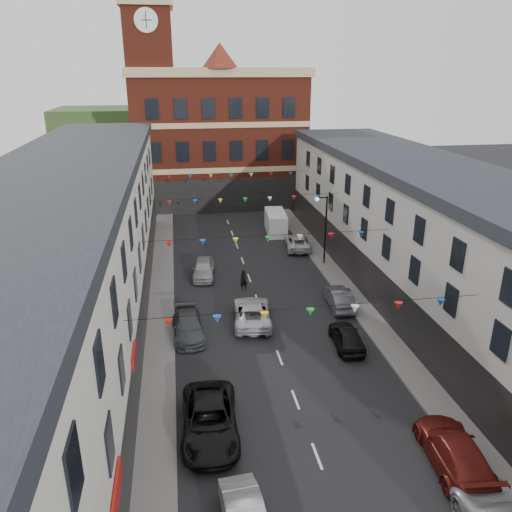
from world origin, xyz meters
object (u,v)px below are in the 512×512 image
car_left_e (203,269)px  car_right_c (455,452)px  car_right_e (339,298)px  car_right_f (298,242)px  moving_car (252,312)px  street_lamp (323,221)px  car_left_d (188,326)px  white_van (276,222)px  pedestrian (244,280)px  car_left_c (210,420)px  car_right_d (347,336)px

car_left_e → car_right_c: car_right_c is taller
car_right_c → car_right_e: 15.38m
car_right_f → moving_car: (-6.41, -13.68, 0.06)m
street_lamp → car_left_d: bearing=-138.0°
car_right_e → car_right_c: bearing=93.6°
car_right_e → white_van: 17.67m
car_left_d → car_right_f: car_left_d is taller
street_lamp → pedestrian: bearing=-150.3°
car_left_c → pedestrian: 16.10m
car_right_d → moving_car: moving_car is taller
street_lamp → car_right_e: street_lamp is taller
moving_car → pedestrian: (0.18, 5.22, 0.08)m
moving_car → car_left_e: bearing=-65.8°
pedestrian → moving_car: bearing=-97.5°
moving_car → car_right_e: bearing=-162.4°
street_lamp → car_left_d: size_ratio=1.30×
street_lamp → car_right_f: bearing=103.7°
street_lamp → car_left_d: 16.06m
car_left_e → white_van: 13.39m
car_right_c → car_right_d: 10.18m
car_left_d → street_lamp: bearing=39.9°
car_right_c → car_right_f: bearing=-83.7°
car_left_e → car_right_d: size_ratio=1.07×
car_right_c → car_right_e: bearing=-83.7°
car_left_e → moving_car: moving_car is taller
car_right_e → car_right_d: bearing=80.3°
car_right_e → pedestrian: bearing=-28.6°
car_left_e → car_right_d: car_left_e is taller
car_left_e → car_right_e: (9.10, -6.96, -0.03)m
moving_car → car_right_c: bearing=120.6°
pedestrian → car_right_c: bearing=-77.6°
car_left_c → car_right_e: (9.97, 11.74, -0.08)m
street_lamp → car_left_e: bearing=-173.7°
car_right_f → white_van: 5.38m
street_lamp → car_right_c: street_lamp is taller
car_right_c → car_right_d: (-1.24, 10.11, -0.09)m
car_left_e → car_right_f: car_left_e is taller
white_van → pedestrian: (-5.20, -13.72, -0.28)m
street_lamp → moving_car: 12.41m
white_van → street_lamp: bearing=-73.2°
car_right_c → car_left_e: bearing=-61.6°
car_left_e → car_right_f: bearing=36.8°
car_left_d → pedestrian: size_ratio=2.90×
car_right_f → car_left_e: bearing=38.7°
car_right_c → pedestrian: pedestrian is taller
car_left_c → white_van: white_van is taller
car_right_c → white_van: bearing=-82.0°
white_van → car_right_d: bearing=-86.0°
car_right_f → car_left_d: bearing=62.2°
car_right_d → pedestrian: bearing=-57.2°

